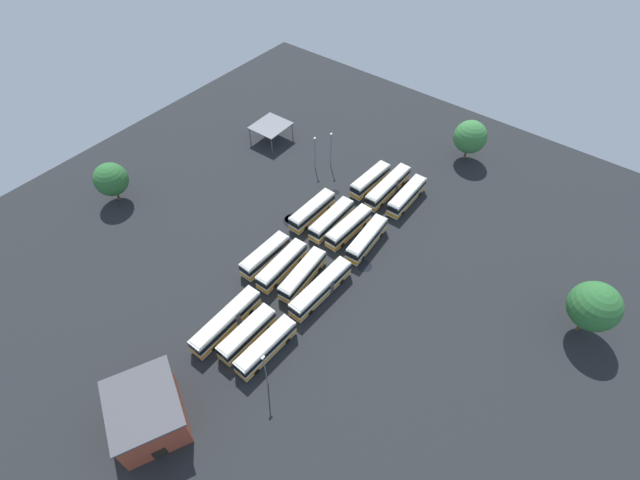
# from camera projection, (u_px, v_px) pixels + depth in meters

# --- Properties ---
(ground_plane) EXTENTS (118.21, 118.21, 0.00)m
(ground_plane) POSITION_uv_depth(u_px,v_px,m) (317.00, 253.00, 83.19)
(ground_plane) COLOR black
(bus_row0_slot1) EXTENTS (10.41, 2.95, 3.37)m
(bus_row0_slot1) POSITION_uv_depth(u_px,v_px,m) (370.00, 180.00, 93.78)
(bus_row0_slot1) COLOR silver
(bus_row0_slot1) RESTS_ON ground_plane
(bus_row0_slot2) EXTENTS (13.01, 2.57, 3.37)m
(bus_row0_slot2) POSITION_uv_depth(u_px,v_px,m) (388.00, 187.00, 92.43)
(bus_row0_slot2) COLOR silver
(bus_row0_slot2) RESTS_ON ground_plane
(bus_row0_slot3) EXTENTS (11.06, 2.70, 3.37)m
(bus_row0_slot3) POSITION_uv_depth(u_px,v_px,m) (407.00, 196.00, 90.57)
(bus_row0_slot3) COLOR silver
(bus_row0_slot3) RESTS_ON ground_plane
(bus_row1_slot0) EXTENTS (10.84, 2.68, 3.37)m
(bus_row1_slot0) POSITION_uv_depth(u_px,v_px,m) (312.00, 211.00, 87.83)
(bus_row1_slot0) COLOR silver
(bus_row1_slot0) RESTS_ON ground_plane
(bus_row1_slot1) EXTENTS (10.78, 2.60, 3.37)m
(bus_row1_slot1) POSITION_uv_depth(u_px,v_px,m) (331.00, 220.00, 86.24)
(bus_row1_slot1) COLOR silver
(bus_row1_slot1) RESTS_ON ground_plane
(bus_row1_slot2) EXTENTS (10.82, 2.96, 3.37)m
(bus_row1_slot2) POSITION_uv_depth(u_px,v_px,m) (349.00, 227.00, 84.97)
(bus_row1_slot2) COLOR silver
(bus_row1_slot2) RESTS_ON ground_plane
(bus_row1_slot3) EXTENTS (10.82, 3.26, 3.37)m
(bus_row1_slot3) POSITION_uv_depth(u_px,v_px,m) (367.00, 239.00, 82.96)
(bus_row1_slot3) COLOR silver
(bus_row1_slot3) RESTS_ON ground_plane
(bus_row2_slot0) EXTENTS (10.10, 2.67, 3.37)m
(bus_row2_slot0) POSITION_uv_depth(u_px,v_px,m) (265.00, 256.00, 80.38)
(bus_row2_slot0) COLOR silver
(bus_row2_slot0) RESTS_ON ground_plane
(bus_row2_slot1) EXTENTS (10.89, 2.88, 3.37)m
(bus_row2_slot1) POSITION_uv_depth(u_px,v_px,m) (282.00, 265.00, 78.90)
(bus_row2_slot1) COLOR silver
(bus_row2_slot1) RESTS_ON ground_plane
(bus_row2_slot2) EXTENTS (10.86, 3.42, 3.37)m
(bus_row2_slot2) POSITION_uv_depth(u_px,v_px,m) (302.00, 275.00, 77.56)
(bus_row2_slot2) COLOR silver
(bus_row2_slot2) RESTS_ON ground_plane
(bus_row2_slot3) EXTENTS (13.07, 2.94, 3.37)m
(bus_row2_slot3) POSITION_uv_depth(u_px,v_px,m) (321.00, 288.00, 75.71)
(bus_row2_slot3) COLOR silver
(bus_row2_slot3) RESTS_ON ground_plane
(bus_row3_slot1) EXTENTS (13.02, 2.63, 3.37)m
(bus_row3_slot1) POSITION_uv_depth(u_px,v_px,m) (227.00, 321.00, 71.50)
(bus_row3_slot1) COLOR silver
(bus_row3_slot1) RESTS_ON ground_plane
(bus_row3_slot2) EXTENTS (10.20, 2.69, 3.37)m
(bus_row3_slot2) POSITION_uv_depth(u_px,v_px,m) (247.00, 334.00, 69.99)
(bus_row3_slot2) COLOR silver
(bus_row3_slot2) RESTS_ON ground_plane
(bus_row3_slot3) EXTENTS (10.77, 2.89, 3.37)m
(bus_row3_slot3) POSITION_uv_depth(u_px,v_px,m) (266.00, 347.00, 68.50)
(bus_row3_slot3) COLOR silver
(bus_row3_slot3) RESTS_ON ground_plane
(depot_building) EXTENTS (12.61, 13.27, 6.32)m
(depot_building) POSITION_uv_depth(u_px,v_px,m) (147.00, 412.00, 60.54)
(depot_building) COLOR #99422D
(depot_building) RESTS_ON ground_plane
(maintenance_shelter) EXTENTS (7.84, 7.21, 3.82)m
(maintenance_shelter) POSITION_uv_depth(u_px,v_px,m) (271.00, 126.00, 103.34)
(maintenance_shelter) COLOR slate
(maintenance_shelter) RESTS_ON ground_plane
(lamp_post_mid_lot) EXTENTS (0.56, 0.28, 7.56)m
(lamp_post_mid_lot) POSITION_uv_depth(u_px,v_px,m) (315.00, 151.00, 96.19)
(lamp_post_mid_lot) COLOR slate
(lamp_post_mid_lot) RESTS_ON ground_plane
(lamp_post_by_building) EXTENTS (0.56, 0.28, 7.90)m
(lamp_post_by_building) POSITION_uv_depth(u_px,v_px,m) (265.00, 370.00, 63.30)
(lamp_post_by_building) COLOR slate
(lamp_post_by_building) RESTS_ON ground_plane
(lamp_post_near_entrance) EXTENTS (0.56, 0.28, 8.13)m
(lamp_post_near_entrance) POSITION_uv_depth(u_px,v_px,m) (331.00, 148.00, 96.42)
(lamp_post_near_entrance) COLOR slate
(lamp_post_near_entrance) RESTS_ON ground_plane
(tree_northwest) EXTENTS (7.44, 7.44, 10.22)m
(tree_northwest) POSITION_uv_depth(u_px,v_px,m) (594.00, 306.00, 67.68)
(tree_northwest) COLOR brown
(tree_northwest) RESTS_ON ground_plane
(tree_west_edge) EXTENTS (6.88, 6.88, 9.07)m
(tree_west_edge) POSITION_uv_depth(u_px,v_px,m) (470.00, 137.00, 97.20)
(tree_west_edge) COLOR brown
(tree_west_edge) RESTS_ON ground_plane
(tree_northeast) EXTENTS (6.42, 6.42, 8.43)m
(tree_northeast) POSITION_uv_depth(u_px,v_px,m) (111.00, 179.00, 88.68)
(tree_northeast) COLOR brown
(tree_northeast) RESTS_ON ground_plane
(puddle_near_shelter) EXTENTS (1.67, 1.67, 0.01)m
(puddle_near_shelter) POSITION_uv_depth(u_px,v_px,m) (335.00, 192.00, 93.97)
(puddle_near_shelter) COLOR black
(puddle_near_shelter) RESTS_ON ground_plane
(puddle_centre_drain) EXTENTS (2.44, 2.44, 0.01)m
(puddle_centre_drain) POSITION_uv_depth(u_px,v_px,m) (291.00, 219.00, 88.86)
(puddle_centre_drain) COLOR black
(puddle_centre_drain) RESTS_ON ground_plane
(puddle_back_corner) EXTENTS (4.36, 4.36, 0.01)m
(puddle_back_corner) POSITION_uv_depth(u_px,v_px,m) (295.00, 221.00, 88.56)
(puddle_back_corner) COLOR black
(puddle_back_corner) RESTS_ON ground_plane
(puddle_front_lane) EXTENTS (2.68, 2.68, 0.01)m
(puddle_front_lane) POSITION_uv_depth(u_px,v_px,m) (364.00, 266.00, 81.08)
(puddle_front_lane) COLOR black
(puddle_front_lane) RESTS_ON ground_plane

